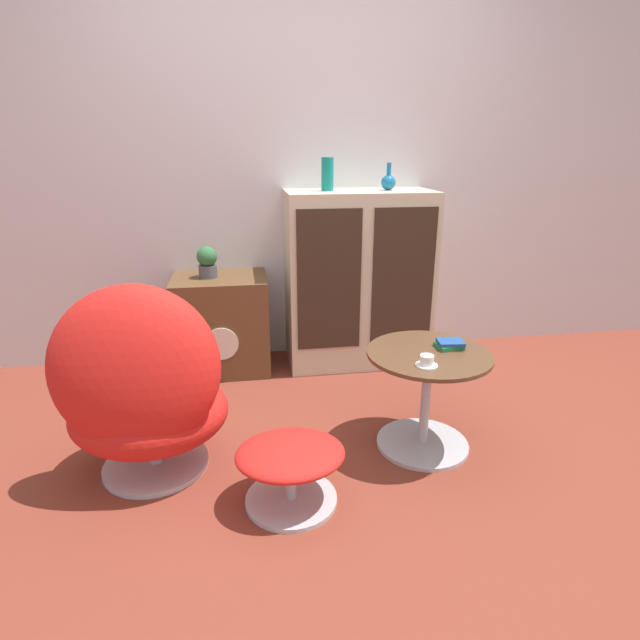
{
  "coord_description": "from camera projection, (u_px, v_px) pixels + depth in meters",
  "views": [
    {
      "loc": [
        -0.38,
        -1.81,
        1.39
      ],
      "look_at": [
        -0.0,
        0.58,
        0.55
      ],
      "focal_mm": 28.0,
      "sensor_mm": 36.0,
      "label": 1
    }
  ],
  "objects": [
    {
      "name": "vase_leftmost",
      "position": [
        327.0,
        174.0,
        3.02
      ],
      "size": [
        0.07,
        0.07,
        0.2
      ],
      "color": "#147A75",
      "rests_on": "sideboard"
    },
    {
      "name": "ground_plane",
      "position": [
        341.0,
        480.0,
        2.2
      ],
      "size": [
        12.0,
        12.0,
        0.0
      ],
      "primitive_type": "plane",
      "color": "brown"
    },
    {
      "name": "book_stack",
      "position": [
        450.0,
        344.0,
        2.33
      ],
      "size": [
        0.13,
        0.11,
        0.04
      ],
      "color": "#237038",
      "rests_on": "coffee_table"
    },
    {
      "name": "sideboard",
      "position": [
        358.0,
        279.0,
        3.26
      ],
      "size": [
        0.93,
        0.46,
        1.13
      ],
      "color": "beige",
      "rests_on": "ground_plane"
    },
    {
      "name": "vase_inner_left",
      "position": [
        388.0,
        182.0,
        3.09
      ],
      "size": [
        0.09,
        0.09,
        0.16
      ],
      "color": "#196699",
      "rests_on": "sideboard"
    },
    {
      "name": "wall_back",
      "position": [
        297.0,
        161.0,
        3.21
      ],
      "size": [
        6.4,
        0.06,
        2.6
      ],
      "color": "silver",
      "rests_on": "ground_plane"
    },
    {
      "name": "teacup",
      "position": [
        427.0,
        362.0,
        2.14
      ],
      "size": [
        0.1,
        0.1,
        0.05
      ],
      "color": "white",
      "rests_on": "coffee_table"
    },
    {
      "name": "ottoman",
      "position": [
        290.0,
        462.0,
        2.01
      ],
      "size": [
        0.44,
        0.38,
        0.27
      ],
      "color": "#B7B7BC",
      "rests_on": "ground_plane"
    },
    {
      "name": "tv_console",
      "position": [
        222.0,
        324.0,
        3.22
      ],
      "size": [
        0.59,
        0.46,
        0.62
      ],
      "color": "brown",
      "rests_on": "ground_plane"
    },
    {
      "name": "coffee_table",
      "position": [
        426.0,
        392.0,
        2.36
      ],
      "size": [
        0.58,
        0.58,
        0.5
      ],
      "color": "#B7B7BC",
      "rests_on": "ground_plane"
    },
    {
      "name": "potted_plant",
      "position": [
        207.0,
        262.0,
        3.07
      ],
      "size": [
        0.12,
        0.12,
        0.19
      ],
      "color": "#4C4C51",
      "rests_on": "tv_console"
    },
    {
      "name": "egg_chair",
      "position": [
        143.0,
        393.0,
        2.1
      ],
      "size": [
        0.73,
        0.68,
        0.91
      ],
      "color": "#B7B7BC",
      "rests_on": "ground_plane"
    }
  ]
}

